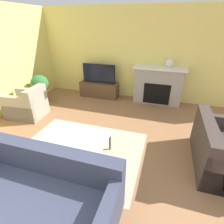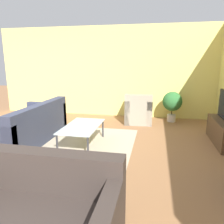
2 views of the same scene
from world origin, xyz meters
name	(u,v)px [view 1 (image 1 of 2)]	position (x,y,z in m)	size (l,w,h in m)	color
wall_back	(130,55)	(0.00, 5.21, 1.35)	(8.73, 0.06, 2.70)	#EADB72
area_rug	(80,150)	(-0.27, 2.14, 0.00)	(2.39, 1.86, 0.00)	#B7A88E
fireplace	(158,85)	(0.95, 4.96, 0.58)	(1.51, 0.49, 1.10)	#9E9993
tv_stand	(99,89)	(-0.92, 4.89, 0.24)	(1.26, 0.42, 0.49)	brown
tv	(99,74)	(-0.92, 4.89, 0.78)	(1.07, 0.06, 0.60)	black
couch_sectional	(35,197)	(-0.23, 0.83, 0.28)	(2.14, 1.00, 0.82)	#33384C
couch_loveseat	(222,152)	(2.24, 2.52, 0.29)	(0.91, 1.41, 0.82)	#3D332D
armchair_by_window	(27,106)	(-2.22, 3.02, 0.30)	(0.94, 0.79, 0.82)	#9E937F
coffee_table	(76,137)	(-0.27, 2.05, 0.38)	(1.19, 0.66, 0.41)	#333338
potted_plant	(40,85)	(-2.48, 3.94, 0.55)	(0.54, 0.54, 0.85)	beige
mantel_clock	(169,63)	(1.19, 4.97, 1.23)	(0.21, 0.07, 0.24)	beige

